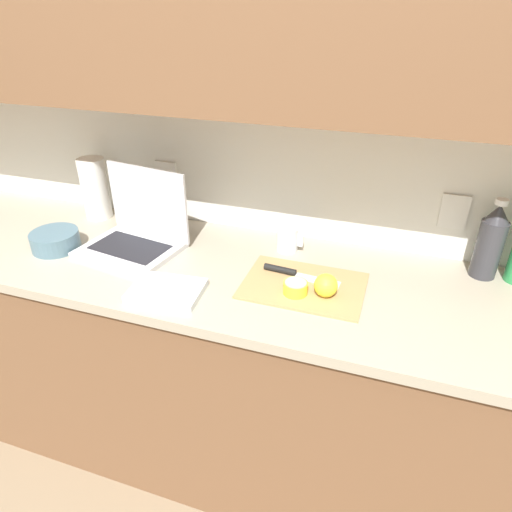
% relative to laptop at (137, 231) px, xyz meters
% --- Properties ---
extents(ground_plane, '(12.00, 12.00, 0.00)m').
position_rel_laptop_xyz_m(ground_plane, '(0.32, -0.05, -0.99)').
color(ground_plane, '#847056').
rests_on(ground_plane, ground).
extents(wall_back, '(5.20, 0.38, 2.60)m').
position_rel_laptop_xyz_m(wall_back, '(0.32, 0.20, 0.57)').
color(wall_back, white).
rests_on(wall_back, ground_plane).
extents(counter_unit, '(2.57, 0.64, 0.92)m').
position_rel_laptop_xyz_m(counter_unit, '(0.30, -0.04, -0.52)').
color(counter_unit, brown).
rests_on(counter_unit, ground_plane).
extents(laptop, '(0.37, 0.32, 0.28)m').
position_rel_laptop_xyz_m(laptop, '(0.00, 0.00, 0.00)').
color(laptop, silver).
rests_on(laptop, counter_unit).
extents(cutting_board, '(0.38, 0.27, 0.01)m').
position_rel_laptop_xyz_m(cutting_board, '(0.64, -0.07, -0.06)').
color(cutting_board, tan).
rests_on(cutting_board, counter_unit).
extents(knife, '(0.26, 0.05, 0.02)m').
position_rel_laptop_xyz_m(knife, '(0.58, -0.02, -0.05)').
color(knife, silver).
rests_on(knife, cutting_board).
extents(lemon_half_cut, '(0.08, 0.08, 0.04)m').
position_rel_laptop_xyz_m(lemon_half_cut, '(0.63, -0.12, -0.04)').
color(lemon_half_cut, yellow).
rests_on(lemon_half_cut, cutting_board).
extents(lemon_whole_beside, '(0.07, 0.07, 0.07)m').
position_rel_laptop_xyz_m(lemon_whole_beside, '(0.72, -0.10, -0.02)').
color(lemon_whole_beside, yellow).
rests_on(lemon_whole_beside, cutting_board).
extents(bottle_green_soda, '(0.08, 0.08, 0.27)m').
position_rel_laptop_xyz_m(bottle_green_soda, '(1.18, 0.19, 0.06)').
color(bottle_green_soda, '#333338').
rests_on(bottle_green_soda, counter_unit).
extents(measuring_cup, '(0.10, 0.08, 0.09)m').
position_rel_laptop_xyz_m(measuring_cup, '(0.53, 0.15, -0.02)').
color(measuring_cup, silver).
rests_on(measuring_cup, counter_unit).
extents(bowl_white, '(0.17, 0.17, 0.07)m').
position_rel_laptop_xyz_m(bowl_white, '(-0.28, -0.11, -0.03)').
color(bowl_white, slate).
rests_on(bowl_white, counter_unit).
extents(paper_towel_roll, '(0.11, 0.11, 0.25)m').
position_rel_laptop_xyz_m(paper_towel_roll, '(-0.30, 0.18, 0.06)').
color(paper_towel_roll, white).
rests_on(paper_towel_roll, counter_unit).
extents(dish_towel, '(0.23, 0.18, 0.02)m').
position_rel_laptop_xyz_m(dish_towel, '(0.25, -0.24, -0.05)').
color(dish_towel, white).
rests_on(dish_towel, counter_unit).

